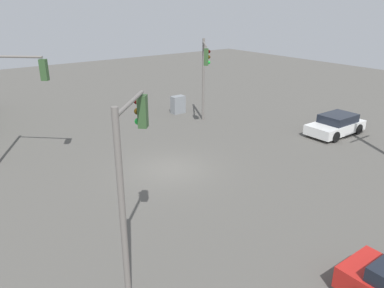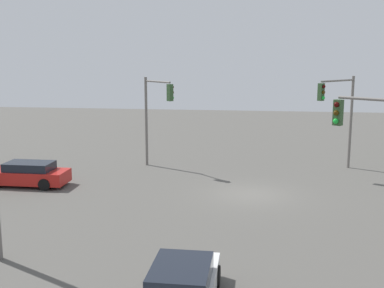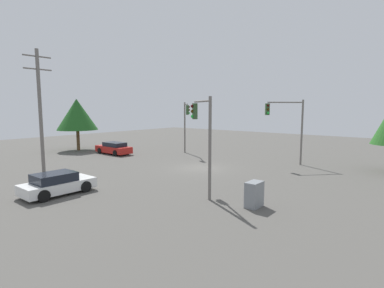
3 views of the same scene
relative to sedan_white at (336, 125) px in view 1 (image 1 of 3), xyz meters
The scene contains 6 objects.
ground_plane 12.22m from the sedan_white, ahead, with size 80.00×80.00×0.00m, color #54514C.
sedan_white is the anchor object (origin of this frame).
traffic_signal_main 9.63m from the sedan_white, 49.59° to the right, with size 2.15×2.90×5.98m.
traffic_signal_cross 19.94m from the sedan_white, 21.70° to the right, with size 2.83×2.62×6.08m.
traffic_signal_aux 18.38m from the sedan_white, 14.29° to the left, with size 2.16×2.29×5.98m.
electrical_cabinet 11.94m from the sedan_white, 62.21° to the right, with size 1.06×0.66×1.39m, color gray.
Camera 1 is at (9.90, 15.26, 8.32)m, focal length 35.00 mm.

